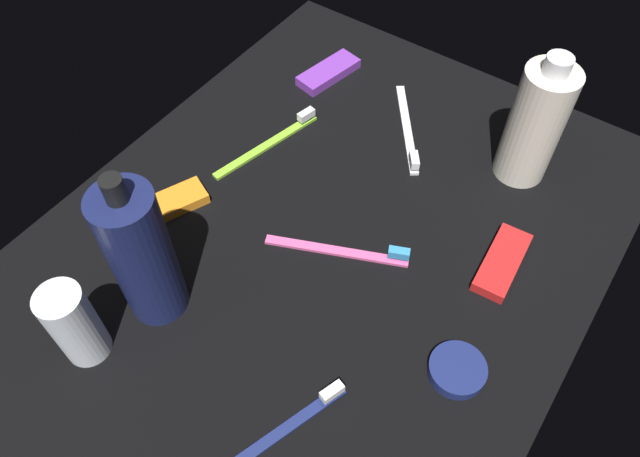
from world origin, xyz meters
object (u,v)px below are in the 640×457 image
Objects in this scene: toothbrush_white at (408,132)px; lotion_bottle at (141,255)px; toothbrush_pink at (347,249)px; snack_bar_red at (502,262)px; cream_tin_left at (457,370)px; toothbrush_lime at (272,140)px; snack_bar_purple at (328,72)px; deodorant_stick at (74,324)px; toothbrush_navy at (282,430)px; snack_bar_orange at (167,205)px; bodywash_bottle at (535,124)px.

lotion_bottle is at bearing -13.77° from toothbrush_white.
lotion_bottle is 24.87cm from toothbrush_pink.
snack_bar_red and cream_tin_left have the same top height.
toothbrush_lime is 1.71× the size of snack_bar_purple.
toothbrush_navy is (-4.76, 23.30, -4.88)cm from deodorant_stick.
lotion_bottle is 16.45cm from snack_bar_orange.
toothbrush_white is 1.45× the size of snack_bar_red.
bodywash_bottle is at bearing 100.09° from toothbrush_white.
lotion_bottle reaches higher than deodorant_stick.
toothbrush_navy is at bearing 101.54° from deodorant_stick.
snack_bar_purple is at bearing -92.28° from bodywash_bottle.
deodorant_stick is at bearing -46.63° from snack_bar_red.
toothbrush_navy is 56.23cm from snack_bar_purple.
snack_bar_purple is at bearing -171.32° from lotion_bottle.
toothbrush_white is 17.26cm from snack_bar_purple.
bodywash_bottle reaches higher than snack_bar_purple.
toothbrush_navy reaches higher than cream_tin_left.
lotion_bottle reaches higher than toothbrush_pink.
snack_bar_red is at bearing 131.91° from lotion_bottle.
bodywash_bottle is at bearing 116.50° from toothbrush_lime.
bodywash_bottle is at bearing -167.73° from cream_tin_left.
toothbrush_navy is at bearing 17.20° from toothbrush_pink.
snack_bar_purple is 51.31cm from cream_tin_left.
toothbrush_lime reaches higher than snack_bar_orange.
snack_bar_purple is at bearing -119.13° from snack_bar_red.
lotion_bottle reaches higher than snack_bar_purple.
toothbrush_white is at bearing -126.70° from snack_bar_red.
toothbrush_pink reaches higher than cream_tin_left.
bodywash_bottle is (-43.40, 25.82, -0.96)cm from lotion_bottle.
toothbrush_white is 2.40× the size of cream_tin_left.
snack_bar_purple is 1.00× the size of snack_bar_orange.
toothbrush_lime is at bearing -113.13° from cream_tin_left.
bodywash_bottle is 1.81× the size of snack_bar_red.
toothbrush_pink is 0.98× the size of toothbrush_navy.
snack_bar_red is at bearing 137.90° from deodorant_stick.
bodywash_bottle is 1.11× the size of toothbrush_pink.
bodywash_bottle is 1.06× the size of toothbrush_lime.
toothbrush_pink is 23.64cm from toothbrush_navy.
snack_bar_red is at bearing -172.74° from cream_tin_left.
snack_bar_red is 15.72cm from cream_tin_left.
lotion_bottle is 1.97× the size of deodorant_stick.
lotion_bottle reaches higher than snack_bar_orange.
toothbrush_pink is at bearing -25.22° from bodywash_bottle.
toothbrush_white and toothbrush_lime have the same top height.
lotion_bottle reaches higher than toothbrush_lime.
lotion_bottle is at bearing -37.32° from toothbrush_pink.
snack_bar_purple is at bearing -173.79° from toothbrush_lime.
toothbrush_lime is (-9.58, -19.08, 0.00)cm from toothbrush_pink.
snack_bar_red is 1.65× the size of cream_tin_left.
deodorant_stick is 0.73× the size of toothbrush_white.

